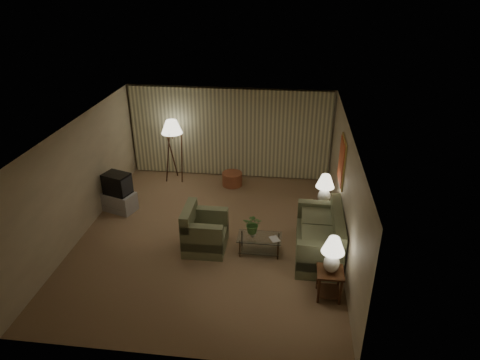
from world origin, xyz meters
name	(u,v)px	position (x,y,z in m)	size (l,w,h in m)	color
ground	(210,237)	(0.00, 0.00, 0.00)	(7.00, 7.00, 0.00)	#9B6F55
room_shell	(219,144)	(0.02, 1.51, 1.75)	(6.04, 7.02, 2.72)	beige
sofa	(319,238)	(2.50, -0.39, 0.42)	(1.93, 1.01, 0.84)	#727A56
armchair	(205,233)	(0.00, -0.45, 0.41)	(0.98, 0.93, 0.81)	#727A56
side_table_near	(330,279)	(2.65, -1.74, 0.41)	(0.50, 0.50, 0.60)	#36190E
side_table_far	(323,211)	(2.65, 0.86, 0.40)	(0.48, 0.40, 0.60)	#36190E
table_lamp_near	(333,252)	(2.65, -1.74, 1.04)	(0.43, 0.43, 0.75)	white
table_lamp_far	(325,187)	(2.65, 0.86, 1.05)	(0.44, 0.44, 0.76)	white
coffee_table	(260,242)	(1.22, -0.49, 0.27)	(0.97, 0.53, 0.41)	silver
tv_cabinet	(120,202)	(-2.55, 0.95, 0.25)	(0.93, 0.73, 0.50)	#B3B3B6
crt_tv	(117,184)	(-2.55, 0.95, 0.77)	(0.75, 0.63, 0.55)	black
floor_lamp	(173,150)	(-1.58, 2.87, 0.98)	(0.60, 0.60, 1.86)	#36190E
ottoman	(232,179)	(0.16, 2.74, 0.19)	(0.58, 0.58, 0.39)	#A45037
vase	(253,234)	(1.07, -0.49, 0.48)	(0.13, 0.13, 0.13)	silver
flowers	(253,223)	(1.07, -0.49, 0.77)	(0.40, 0.35, 0.45)	#477A36
book	(271,240)	(1.47, -0.59, 0.42)	(0.18, 0.25, 0.02)	olive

